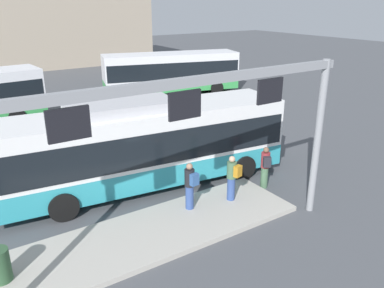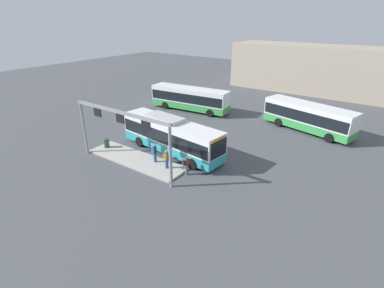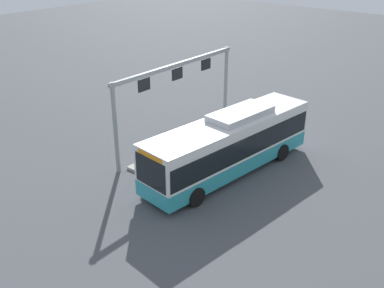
% 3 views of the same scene
% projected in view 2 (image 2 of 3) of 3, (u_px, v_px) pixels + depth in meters
% --- Properties ---
extents(ground_plane, '(120.00, 120.00, 0.00)m').
position_uv_depth(ground_plane, '(172.00, 152.00, 28.07)').
color(ground_plane, '#4C4F54').
extents(platform_curb, '(10.00, 2.80, 0.16)m').
position_uv_depth(platform_curb, '(136.00, 159.00, 26.46)').
color(platform_curb, '#B2ADA3').
rests_on(platform_curb, ground).
extents(bus_main, '(11.32, 3.76, 3.46)m').
position_uv_depth(bus_main, '(171.00, 135.00, 27.34)').
color(bus_main, teal).
rests_on(bus_main, ground).
extents(bus_background_left, '(10.48, 5.08, 3.10)m').
position_uv_depth(bus_background_left, '(308.00, 116.00, 32.50)').
color(bus_background_left, green).
rests_on(bus_background_left, ground).
extents(bus_background_right, '(11.22, 3.49, 3.10)m').
position_uv_depth(bus_background_right, '(190.00, 98.00, 39.71)').
color(bus_background_right, green).
rests_on(bus_background_right, ground).
extents(person_boarding, '(0.53, 0.61, 1.67)m').
position_uv_depth(person_boarding, '(186.00, 165.00, 23.74)').
color(person_boarding, '#476B4C').
rests_on(person_boarding, ground).
extents(person_waiting_near, '(0.43, 0.58, 1.67)m').
position_uv_depth(person_waiting_near, '(166.00, 159.00, 24.44)').
color(person_waiting_near, '#334C8C').
rests_on(person_waiting_near, platform_curb).
extents(person_waiting_mid, '(0.37, 0.55, 1.67)m').
position_uv_depth(person_waiting_mid, '(155.00, 153.00, 25.48)').
color(person_waiting_mid, '#334C8C').
rests_on(person_waiting_mid, platform_curb).
extents(platform_sign_gantry, '(10.65, 0.24, 5.20)m').
position_uv_depth(platform_sign_gantry, '(121.00, 127.00, 23.58)').
color(platform_sign_gantry, gray).
rests_on(platform_sign_gantry, ground).
extents(station_building, '(25.18, 8.00, 7.59)m').
position_uv_depth(station_building, '(308.00, 68.00, 49.49)').
color(station_building, tan).
rests_on(station_building, ground).
extents(trash_bin, '(0.52, 0.52, 0.90)m').
position_uv_depth(trash_bin, '(106.00, 143.00, 28.52)').
color(trash_bin, '#2D5133').
rests_on(trash_bin, platform_curb).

